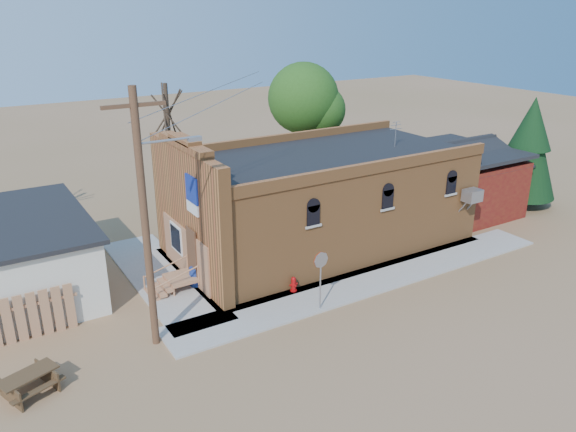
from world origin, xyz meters
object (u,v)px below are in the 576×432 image
picnic_table (29,381)px  brick_bar (317,201)px  utility_pole (146,217)px  trash_barrel (196,276)px  stop_sign (321,265)px  fire_hydrant (294,284)px

picnic_table → brick_bar: bearing=-0.8°
utility_pole → trash_barrel: (2.84, 3.25, -4.29)m
stop_sign → trash_barrel: (-3.37, 4.42, -1.46)m
fire_hydrant → trash_barrel: trash_barrel is taller
utility_pole → picnic_table: size_ratio=4.40×
utility_pole → fire_hydrant: (6.10, 0.60, -4.37)m
brick_bar → picnic_table: bearing=-160.5°
brick_bar → utility_pole: (-9.79, -4.29, 2.43)m
fire_hydrant → trash_barrel: (-3.25, 2.65, 0.09)m
brick_bar → fire_hydrant: brick_bar is taller
fire_hydrant → trash_barrel: size_ratio=0.80×
fire_hydrant → picnic_table: (-10.40, -1.30, 0.07)m
stop_sign → picnic_table: (-10.52, 0.46, -1.48)m
utility_pole → trash_barrel: bearing=48.8°
stop_sign → trash_barrel: size_ratio=3.00×
trash_barrel → picnic_table: (-7.15, -3.95, -0.02)m
brick_bar → trash_barrel: bearing=-171.5°
fire_hydrant → picnic_table: 10.48m
stop_sign → picnic_table: stop_sign is taller
stop_sign → trash_barrel: bearing=145.9°
brick_bar → utility_pole: utility_pole is taller
brick_bar → utility_pole: bearing=-156.3°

